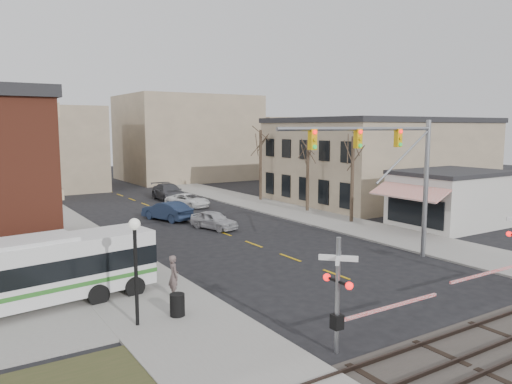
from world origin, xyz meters
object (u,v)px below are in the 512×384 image
(car_b, at_px, (167,211))
(car_d, at_px, (169,192))
(rr_crossing_west, at_px, (347,294))
(street_lamp, at_px, (135,249))
(car_a, at_px, (214,220))
(pedestrian_far, at_px, (83,260))
(trash_bin, at_px, (177,305))
(traffic_signal_mast, at_px, (392,161))
(car_c, at_px, (188,200))
(pedestrian_near, at_px, (174,276))
(transit_bus, at_px, (18,274))

(car_b, xyz_separation_m, car_d, (4.56, 10.40, 0.07))
(rr_crossing_west, height_order, street_lamp, street_lamp)
(car_a, xyz_separation_m, pedestrian_far, (-11.31, -7.25, 0.23))
(trash_bin, height_order, car_d, car_d)
(traffic_signal_mast, xyz_separation_m, car_b, (-5.35, 18.94, -5.00))
(rr_crossing_west, bearing_deg, car_c, 74.66)
(trash_bin, xyz_separation_m, car_c, (12.22, 25.26, 0.07))
(car_c, distance_m, pedestrian_near, 25.72)
(transit_bus, bearing_deg, traffic_signal_mast, -8.79)
(transit_bus, distance_m, car_b, 20.77)
(rr_crossing_west, xyz_separation_m, car_c, (8.50, 30.98, -1.33))
(trash_bin, bearing_deg, traffic_signal_mast, 4.83)
(pedestrian_near, bearing_deg, transit_bus, 79.57)
(rr_crossing_west, height_order, car_b, rr_crossing_west)
(transit_bus, distance_m, car_a, 18.31)
(transit_bus, relative_size, car_d, 1.98)
(traffic_signal_mast, bearing_deg, pedestrian_near, 175.01)
(transit_bus, distance_m, pedestrian_far, 5.02)
(traffic_signal_mast, relative_size, street_lamp, 2.61)
(traffic_signal_mast, distance_m, street_lamp, 15.21)
(trash_bin, xyz_separation_m, car_b, (7.92, 20.06, 0.21))
(transit_bus, xyz_separation_m, rr_crossing_west, (8.92, -9.70, 0.31))
(car_b, bearing_deg, pedestrian_near, 49.97)
(street_lamp, bearing_deg, car_d, 65.13)
(transit_bus, height_order, trash_bin, transit_bus)
(trash_bin, bearing_deg, car_a, 57.42)
(street_lamp, distance_m, car_d, 33.69)
(street_lamp, relative_size, car_c, 0.89)
(trash_bin, xyz_separation_m, pedestrian_far, (-1.81, 7.60, 0.34))
(car_a, relative_size, car_b, 0.84)
(car_d, xyz_separation_m, pedestrian_far, (-14.29, -22.85, 0.06))
(car_d, relative_size, pedestrian_near, 3.11)
(rr_crossing_west, bearing_deg, pedestrian_near, 110.12)
(car_c, xyz_separation_m, pedestrian_far, (-14.03, -17.65, 0.27))
(street_lamp, distance_m, car_a, 18.76)
(car_a, bearing_deg, car_b, 90.50)
(traffic_signal_mast, bearing_deg, street_lamp, -175.56)
(street_lamp, height_order, car_a, street_lamp)
(traffic_signal_mast, bearing_deg, trash_bin, -175.17)
(pedestrian_near, bearing_deg, car_c, -20.37)
(rr_crossing_west, height_order, car_c, rr_crossing_west)
(pedestrian_near, relative_size, pedestrian_far, 1.19)
(car_d, bearing_deg, transit_bus, -120.61)
(car_d, height_order, pedestrian_far, pedestrian_far)
(trash_bin, height_order, car_b, car_b)
(trash_bin, distance_m, pedestrian_near, 2.40)
(car_c, xyz_separation_m, pedestrian_near, (-11.41, -23.05, 0.42))
(pedestrian_near, bearing_deg, street_lamp, 138.27)
(traffic_signal_mast, bearing_deg, transit_bus, 171.21)
(rr_crossing_west, xyz_separation_m, trash_bin, (-3.72, 5.72, -1.40))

